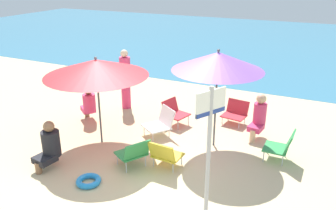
{
  "coord_description": "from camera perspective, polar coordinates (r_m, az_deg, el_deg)",
  "views": [
    {
      "loc": [
        3.25,
        -5.13,
        3.56
      ],
      "look_at": [
        0.16,
        1.42,
        0.7
      ],
      "focal_mm": 37.36,
      "sensor_mm": 36.0,
      "label": 1
    }
  ],
  "objects": [
    {
      "name": "ground_plane",
      "position": [
        7.04,
        -6.21,
        -8.98
      ],
      "size": [
        40.0,
        40.0,
        0.0
      ],
      "primitive_type": "plane",
      "color": "#D3BC8C"
    },
    {
      "name": "sea_water",
      "position": [
        18.87,
        15.1,
        9.94
      ],
      "size": [
        40.0,
        16.0,
        0.01
      ],
      "primitive_type": "cube",
      "color": "teal",
      "rests_on": "ground_plane"
    },
    {
      "name": "umbrella_red",
      "position": [
        7.22,
        -11.64,
        6.01
      ],
      "size": [
        2.13,
        2.13,
        1.91
      ],
      "color": "#4C4C51",
      "rests_on": "ground_plane"
    },
    {
      "name": "umbrella_purple",
      "position": [
        6.97,
        8.15,
        7.07
      ],
      "size": [
        1.84,
        1.84,
        2.09
      ],
      "color": "#4C4C51",
      "rests_on": "ground_plane"
    },
    {
      "name": "beach_chair_a",
      "position": [
        6.62,
        -0.5,
        -7.99
      ],
      "size": [
        0.57,
        0.55,
        0.58
      ],
      "rotation": [
        0.0,
        0.0,
        1.5
      ],
      "color": "gold",
      "rests_on": "ground_plane"
    },
    {
      "name": "beach_chair_b",
      "position": [
        8.68,
        10.96,
        -1.13
      ],
      "size": [
        0.61,
        0.58,
        0.54
      ],
      "rotation": [
        0.0,
        0.0,
        -1.72
      ],
      "color": "red",
      "rests_on": "ground_plane"
    },
    {
      "name": "beach_chair_c",
      "position": [
        6.64,
        -5.63,
        -7.69
      ],
      "size": [
        0.73,
        0.72,
        0.61
      ],
      "rotation": [
        0.0,
        0.0,
        2.62
      ],
      "color": "#33934C",
      "rests_on": "ground_plane"
    },
    {
      "name": "beach_chair_d",
      "position": [
        7.18,
        18.08,
        -6.29
      ],
      "size": [
        0.55,
        0.5,
        0.64
      ],
      "rotation": [
        0.0,
        0.0,
        3.12
      ],
      "color": "#33934C",
      "rests_on": "ground_plane"
    },
    {
      "name": "beach_chair_e",
      "position": [
        7.89,
        -1.16,
        -2.83
      ],
      "size": [
        0.79,
        0.81,
        0.62
      ],
      "rotation": [
        0.0,
        0.0,
        -2.18
      ],
      "color": "white",
      "rests_on": "ground_plane"
    },
    {
      "name": "beach_chair_f",
      "position": [
        8.4,
        1.04,
        -1.04
      ],
      "size": [
        0.64,
        0.62,
        0.61
      ],
      "rotation": [
        0.0,
        0.0,
        -0.26
      ],
      "color": "red",
      "rests_on": "ground_plane"
    },
    {
      "name": "person_a",
      "position": [
        7.95,
        14.61,
        -1.68
      ],
      "size": [
        0.33,
        0.54,
        1.01
      ],
      "rotation": [
        0.0,
        0.0,
        4.57
      ],
      "color": "#DB3866",
      "rests_on": "ground_plane"
    },
    {
      "name": "person_b",
      "position": [
        9.33,
        -6.97,
        4.23
      ],
      "size": [
        0.29,
        0.29,
        1.6
      ],
      "rotation": [
        0.0,
        0.0,
        4.9
      ],
      "color": "#DB3866",
      "rests_on": "ground_plane"
    },
    {
      "name": "person_c",
      "position": [
        8.77,
        -12.8,
        0.22
      ],
      "size": [
        0.53,
        0.5,
        0.89
      ],
      "rotation": [
        0.0,
        0.0,
        2.48
      ],
      "color": "#DB3866",
      "rests_on": "ground_plane"
    },
    {
      "name": "person_d",
      "position": [
        6.96,
        -18.8,
        -6.24
      ],
      "size": [
        0.39,
        0.57,
        0.93
      ],
      "rotation": [
        0.0,
        0.0,
        4.56
      ],
      "color": "black",
      "rests_on": "ground_plane"
    },
    {
      "name": "warning_sign",
      "position": [
        4.71,
        6.73,
        -5.78
      ],
      "size": [
        0.26,
        0.45,
        2.17
      ],
      "rotation": [
        0.0,
        0.0,
        -0.49
      ],
      "color": "#ADADB2",
      "rests_on": "ground_plane"
    },
    {
      "name": "swim_ring",
      "position": [
        6.46,
        -12.83,
        -11.99
      ],
      "size": [
        0.44,
        0.44,
        0.1
      ],
      "primitive_type": "torus",
      "color": "#238CD8",
      "rests_on": "ground_plane"
    }
  ]
}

